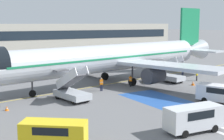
% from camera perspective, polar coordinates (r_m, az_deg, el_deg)
% --- Properties ---
extents(ground_plane, '(600.00, 600.00, 0.00)m').
position_cam_1_polar(ground_plane, '(44.22, -1.66, -2.91)').
color(ground_plane, slate).
extents(apron_leadline_yellow, '(77.89, 13.20, 0.01)m').
position_cam_1_polar(apron_leadline_yellow, '(45.51, -0.47, -2.57)').
color(apron_leadline_yellow, gold).
rests_on(apron_leadline_yellow, ground_plane).
extents(apron_stand_patch_blue, '(5.27, 10.39, 0.01)m').
position_cam_1_polar(apron_stand_patch_blue, '(36.45, 8.99, -5.50)').
color(apron_stand_patch_blue, '#2856A8').
rests_on(apron_stand_patch_blue, ground_plane).
extents(apron_walkway_bar_0, '(0.44, 3.60, 0.01)m').
position_cam_1_polar(apron_walkway_bar_0, '(27.10, 19.51, -10.88)').
color(apron_walkway_bar_0, silver).
rests_on(apron_walkway_bar_0, ground_plane).
extents(airliner, '(45.02, 31.76, 11.46)m').
position_cam_1_polar(airliner, '(45.34, 0.13, 2.27)').
color(airliner, '#B7BCC4').
rests_on(airliner, ground_plane).
extents(boarding_stairs_forward, '(2.96, 5.48, 4.15)m').
position_cam_1_polar(boarding_stairs_forward, '(36.09, -7.38, -3.97)').
color(boarding_stairs_forward, '#ADB2BA').
rests_on(boarding_stairs_forward, ground_plane).
extents(boarding_stairs_aft, '(2.96, 5.48, 4.05)m').
position_cam_1_polar(boarding_stairs_aft, '(47.88, 10.22, -0.94)').
color(boarding_stairs_aft, '#ADB2BA').
rests_on(boarding_stairs_aft, ground_plane).
extents(fuel_tanker, '(8.73, 3.30, 3.31)m').
position_cam_1_polar(fuel_tanker, '(68.32, -3.23, 2.57)').
color(fuel_tanker, '#38383D').
rests_on(fuel_tanker, ground_plane).
extents(service_van_0, '(3.93, 5.72, 2.01)m').
position_cam_1_polar(service_van_0, '(36.50, 19.54, -3.92)').
color(service_van_0, silver).
rests_on(service_van_0, ground_plane).
extents(service_van_1, '(4.75, 4.23, 1.91)m').
position_cam_1_polar(service_van_1, '(22.96, -10.59, -11.04)').
color(service_van_1, yellow).
rests_on(service_van_1, ground_plane).
extents(service_van_2, '(5.03, 2.34, 2.15)m').
position_cam_1_polar(service_van_2, '(26.42, 14.70, -8.24)').
color(service_van_2, silver).
rests_on(service_van_2, ground_plane).
extents(ground_crew_0, '(0.28, 0.46, 1.62)m').
position_cam_1_polar(ground_crew_0, '(43.52, 3.40, -1.86)').
color(ground_crew_0, black).
rests_on(ground_crew_0, ground_plane).
extents(ground_crew_1, '(0.48, 0.33, 1.76)m').
position_cam_1_polar(ground_crew_1, '(40.72, -1.96, -2.45)').
color(ground_crew_1, '#191E38').
rests_on(ground_crew_1, ground_plane).
extents(ground_crew_2, '(0.49, 0.39, 1.63)m').
position_cam_1_polar(ground_crew_2, '(53.70, 12.79, -0.06)').
color(ground_crew_2, '#191E38').
rests_on(ground_crew_2, ground_plane).
extents(ground_crew_3, '(0.49, 0.42, 1.74)m').
position_cam_1_polar(ground_crew_3, '(49.64, 15.26, -0.77)').
color(ground_crew_3, black).
rests_on(ground_crew_3, ground_plane).
extents(traffic_cone_0, '(0.41, 0.41, 0.46)m').
position_cam_1_polar(traffic_cone_0, '(33.59, -18.70, -6.67)').
color(traffic_cone_0, orange).
rests_on(traffic_cone_0, ground_plane).
extents(traffic_cone_1, '(0.52, 0.52, 0.58)m').
position_cam_1_polar(traffic_cone_1, '(46.02, 14.59, -2.36)').
color(traffic_cone_1, orange).
rests_on(traffic_cone_1, ground_plane).
extents(terminal_building, '(125.97, 12.10, 8.52)m').
position_cam_1_polar(terminal_building, '(112.99, -16.68, 5.92)').
color(terminal_building, '#B2AD9E').
rests_on(terminal_building, ground_plane).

